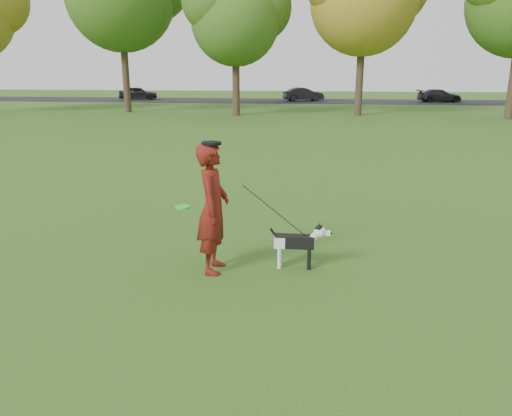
# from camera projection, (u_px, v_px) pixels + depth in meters

# --- Properties ---
(ground) EXTENTS (120.00, 120.00, 0.00)m
(ground) POSITION_uv_depth(u_px,v_px,m) (239.00, 261.00, 8.26)
(ground) COLOR #285116
(ground) RESTS_ON ground
(road) EXTENTS (120.00, 7.00, 0.02)m
(road) POSITION_uv_depth(u_px,v_px,m) (303.00, 101.00, 46.48)
(road) COLOR black
(road) RESTS_ON ground
(man) EXTENTS (0.50, 0.75, 2.03)m
(man) POSITION_uv_depth(u_px,v_px,m) (213.00, 208.00, 7.63)
(man) COLOR #55110C
(man) RESTS_ON ground
(dog) EXTENTS (0.98, 0.20, 0.75)m
(dog) POSITION_uv_depth(u_px,v_px,m) (299.00, 241.00, 7.89)
(dog) COLOR black
(dog) RESTS_ON ground
(car_left) EXTENTS (3.90, 2.42, 1.24)m
(car_left) POSITION_uv_depth(u_px,v_px,m) (138.00, 93.00, 48.07)
(car_left) COLOR black
(car_left) RESTS_ON road
(car_mid) EXTENTS (3.92, 2.39, 1.22)m
(car_mid) POSITION_uv_depth(u_px,v_px,m) (303.00, 94.00, 46.30)
(car_mid) COLOR black
(car_mid) RESTS_ON road
(car_right) EXTENTS (4.03, 2.01, 1.13)m
(car_right) POSITION_uv_depth(u_px,v_px,m) (439.00, 96.00, 44.95)
(car_right) COLOR black
(car_right) RESTS_ON road
(man_held_items) EXTENTS (2.03, 0.46, 1.54)m
(man_held_items) POSITION_uv_depth(u_px,v_px,m) (275.00, 212.00, 7.63)
(man_held_items) COLOR #1DEB1D
(man_held_items) RESTS_ON ground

